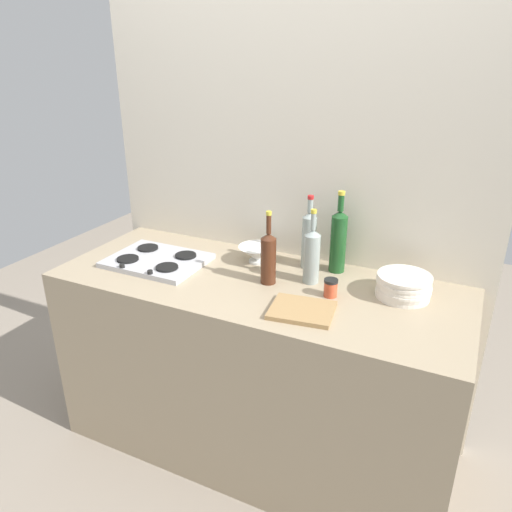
{
  "coord_description": "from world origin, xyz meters",
  "views": [
    {
      "loc": [
        0.82,
        -1.72,
        1.83
      ],
      "look_at": [
        0.0,
        0.0,
        1.02
      ],
      "focal_mm": 34.24,
      "sensor_mm": 36.0,
      "label": 1
    }
  ],
  "objects_px": {
    "stovetop_hob": "(157,260)",
    "wine_bottle_mid_left": "(309,239)",
    "wine_bottle_leftmost": "(312,255)",
    "condiment_jar_front": "(331,288)",
    "wine_bottle_rightmost": "(268,257)",
    "mixing_bowl": "(257,254)",
    "plate_stack": "(404,286)",
    "wine_bottle_mid_right": "(338,240)",
    "cutting_board": "(302,310)"
  },
  "relations": [
    {
      "from": "wine_bottle_mid_left",
      "to": "wine_bottle_mid_right",
      "type": "xyz_separation_m",
      "value": [
        0.13,
        0.02,
        0.01
      ]
    },
    {
      "from": "wine_bottle_rightmost",
      "to": "wine_bottle_mid_right",
      "type": "bearing_deg",
      "value": 46.79
    },
    {
      "from": "wine_bottle_leftmost",
      "to": "wine_bottle_mid_left",
      "type": "distance_m",
      "value": 0.16
    },
    {
      "from": "plate_stack",
      "to": "wine_bottle_mid_left",
      "type": "bearing_deg",
      "value": 165.84
    },
    {
      "from": "mixing_bowl",
      "to": "cutting_board",
      "type": "bearing_deg",
      "value": -44.95
    },
    {
      "from": "wine_bottle_mid_right",
      "to": "cutting_board",
      "type": "xyz_separation_m",
      "value": [
        -0.01,
        -0.43,
        -0.14
      ]
    },
    {
      "from": "stovetop_hob",
      "to": "mixing_bowl",
      "type": "bearing_deg",
      "value": 26.68
    },
    {
      "from": "wine_bottle_leftmost",
      "to": "cutting_board",
      "type": "xyz_separation_m",
      "value": [
        0.06,
        -0.27,
        -0.12
      ]
    },
    {
      "from": "stovetop_hob",
      "to": "wine_bottle_mid_left",
      "type": "height_order",
      "value": "wine_bottle_mid_left"
    },
    {
      "from": "plate_stack",
      "to": "mixing_bowl",
      "type": "height_order",
      "value": "plate_stack"
    },
    {
      "from": "wine_bottle_rightmost",
      "to": "cutting_board",
      "type": "xyz_separation_m",
      "value": [
        0.22,
        -0.18,
        -0.11
      ]
    },
    {
      "from": "mixing_bowl",
      "to": "cutting_board",
      "type": "xyz_separation_m",
      "value": [
        0.36,
        -0.36,
        -0.03
      ]
    },
    {
      "from": "wine_bottle_mid_left",
      "to": "condiment_jar_front",
      "type": "bearing_deg",
      "value": -52.22
    },
    {
      "from": "wine_bottle_leftmost",
      "to": "wine_bottle_mid_right",
      "type": "relative_size",
      "value": 0.88
    },
    {
      "from": "mixing_bowl",
      "to": "condiment_jar_front",
      "type": "xyz_separation_m",
      "value": [
        0.42,
        -0.18,
        -0.01
      ]
    },
    {
      "from": "wine_bottle_mid_left",
      "to": "wine_bottle_mid_right",
      "type": "bearing_deg",
      "value": 6.49
    },
    {
      "from": "cutting_board",
      "to": "wine_bottle_rightmost",
      "type": "bearing_deg",
      "value": 140.88
    },
    {
      "from": "wine_bottle_leftmost",
      "to": "condiment_jar_front",
      "type": "bearing_deg",
      "value": -37.95
    },
    {
      "from": "cutting_board",
      "to": "mixing_bowl",
      "type": "bearing_deg",
      "value": 135.05
    },
    {
      "from": "plate_stack",
      "to": "wine_bottle_mid_right",
      "type": "height_order",
      "value": "wine_bottle_mid_right"
    },
    {
      "from": "wine_bottle_rightmost",
      "to": "mixing_bowl",
      "type": "distance_m",
      "value": 0.24
    },
    {
      "from": "wine_bottle_mid_right",
      "to": "mixing_bowl",
      "type": "xyz_separation_m",
      "value": [
        -0.37,
        -0.07,
        -0.11
      ]
    },
    {
      "from": "wine_bottle_mid_left",
      "to": "wine_bottle_rightmost",
      "type": "bearing_deg",
      "value": -112.99
    },
    {
      "from": "wine_bottle_leftmost",
      "to": "wine_bottle_rightmost",
      "type": "xyz_separation_m",
      "value": [
        -0.16,
        -0.08,
        -0.01
      ]
    },
    {
      "from": "wine_bottle_rightmost",
      "to": "mixing_bowl",
      "type": "height_order",
      "value": "wine_bottle_rightmost"
    },
    {
      "from": "wine_bottle_rightmost",
      "to": "stovetop_hob",
      "type": "bearing_deg",
      "value": -176.48
    },
    {
      "from": "mixing_bowl",
      "to": "stovetop_hob",
      "type": "bearing_deg",
      "value": -153.32
    },
    {
      "from": "wine_bottle_mid_left",
      "to": "wine_bottle_rightmost",
      "type": "xyz_separation_m",
      "value": [
        -0.1,
        -0.23,
        -0.02
      ]
    },
    {
      "from": "wine_bottle_rightmost",
      "to": "plate_stack",
      "type": "bearing_deg",
      "value": 12.0
    },
    {
      "from": "mixing_bowl",
      "to": "wine_bottle_mid_right",
      "type": "bearing_deg",
      "value": 10.38
    },
    {
      "from": "stovetop_hob",
      "to": "condiment_jar_front",
      "type": "distance_m",
      "value": 0.84
    },
    {
      "from": "wine_bottle_mid_right",
      "to": "mixing_bowl",
      "type": "height_order",
      "value": "wine_bottle_mid_right"
    },
    {
      "from": "plate_stack",
      "to": "cutting_board",
      "type": "relative_size",
      "value": 0.93
    },
    {
      "from": "mixing_bowl",
      "to": "cutting_board",
      "type": "height_order",
      "value": "mixing_bowl"
    },
    {
      "from": "wine_bottle_rightmost",
      "to": "condiment_jar_front",
      "type": "height_order",
      "value": "wine_bottle_rightmost"
    },
    {
      "from": "stovetop_hob",
      "to": "wine_bottle_rightmost",
      "type": "relative_size",
      "value": 1.37
    },
    {
      "from": "wine_bottle_leftmost",
      "to": "cutting_board",
      "type": "relative_size",
      "value": 1.37
    },
    {
      "from": "wine_bottle_leftmost",
      "to": "mixing_bowl",
      "type": "distance_m",
      "value": 0.32
    },
    {
      "from": "plate_stack",
      "to": "wine_bottle_mid_left",
      "type": "xyz_separation_m",
      "value": [
        -0.45,
        0.11,
        0.09
      ]
    },
    {
      "from": "wine_bottle_mid_left",
      "to": "wine_bottle_mid_right",
      "type": "relative_size",
      "value": 0.92
    },
    {
      "from": "plate_stack",
      "to": "condiment_jar_front",
      "type": "relative_size",
      "value": 2.96
    },
    {
      "from": "wine_bottle_leftmost",
      "to": "mixing_bowl",
      "type": "bearing_deg",
      "value": 162.78
    },
    {
      "from": "stovetop_hob",
      "to": "condiment_jar_front",
      "type": "relative_size",
      "value": 5.85
    },
    {
      "from": "mixing_bowl",
      "to": "cutting_board",
      "type": "distance_m",
      "value": 0.51
    },
    {
      "from": "stovetop_hob",
      "to": "wine_bottle_mid_left",
      "type": "relative_size",
      "value": 1.29
    },
    {
      "from": "plate_stack",
      "to": "cutting_board",
      "type": "height_order",
      "value": "plate_stack"
    },
    {
      "from": "wine_bottle_mid_left",
      "to": "mixing_bowl",
      "type": "height_order",
      "value": "wine_bottle_mid_left"
    },
    {
      "from": "wine_bottle_mid_left",
      "to": "plate_stack",
      "type": "bearing_deg",
      "value": -14.16
    },
    {
      "from": "plate_stack",
      "to": "wine_bottle_mid_right",
      "type": "distance_m",
      "value": 0.36
    },
    {
      "from": "stovetop_hob",
      "to": "wine_bottle_rightmost",
      "type": "height_order",
      "value": "wine_bottle_rightmost"
    }
  ]
}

